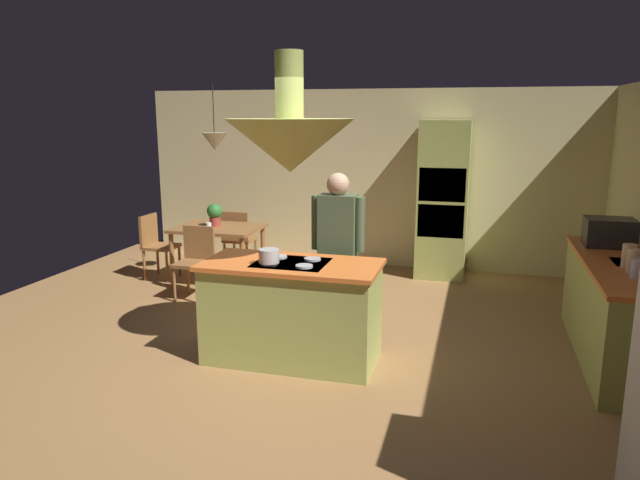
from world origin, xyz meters
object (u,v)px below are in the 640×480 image
object	(u,v)px
oven_tower	(443,200)
person_at_island	(338,245)
potted_plant_on_table	(215,213)
microwave_on_counter	(609,232)
chair_facing_island	(196,257)
canister_sugar	(634,261)
kitchen_island	(292,311)
chair_at_corner	(156,242)
canister_flour	(639,269)
cooking_pot_on_cooktop	(269,256)
cup_on_table	(209,226)
canister_tea	(629,256)
dining_table	(218,235)
chair_by_back_wall	(238,236)

from	to	relation	value
oven_tower	person_at_island	xyz separation A→B (m)	(-0.84, -2.59, -0.11)
potted_plant_on_table	microwave_on_counter	distance (m)	4.64
chair_facing_island	canister_sugar	bearing A→B (deg)	-12.83
kitchen_island	chair_at_corner	bearing A→B (deg)	141.34
person_at_island	canister_flour	size ratio (longest dim) A/B	10.65
person_at_island	cooking_pot_on_cooktop	bearing A→B (deg)	-118.25
cup_on_table	microwave_on_counter	distance (m)	4.59
oven_tower	person_at_island	distance (m)	2.72
canister_tea	kitchen_island	bearing A→B (deg)	-167.93
canister_flour	microwave_on_counter	world-z (taller)	microwave_on_counter
chair_facing_island	cooking_pot_on_cooktop	size ratio (longest dim) A/B	4.83
cup_on_table	microwave_on_counter	world-z (taller)	microwave_on_counter
dining_table	canister_sugar	world-z (taller)	canister_sugar
microwave_on_counter	cooking_pot_on_cooktop	world-z (taller)	microwave_on_counter
canister_sugar	microwave_on_counter	distance (m)	1.04
chair_at_corner	cooking_pot_on_cooktop	world-z (taller)	cooking_pot_on_cooktop
chair_by_back_wall	potted_plant_on_table	world-z (taller)	potted_plant_on_table
canister_tea	microwave_on_counter	distance (m)	0.86
dining_table	potted_plant_on_table	bearing A→B (deg)	147.83
cup_on_table	canister_sugar	world-z (taller)	canister_sugar
oven_tower	canister_flour	world-z (taller)	oven_tower
kitchen_island	canister_sugar	bearing A→B (deg)	8.55
microwave_on_counter	canister_tea	bearing A→B (deg)	-90.00
canister_flour	oven_tower	bearing A→B (deg)	120.15
dining_table	potted_plant_on_table	world-z (taller)	potted_plant_on_table
cooking_pot_on_cooktop	oven_tower	bearing A→B (deg)	69.52
cup_on_table	canister_tea	xyz separation A→B (m)	(4.57, -1.28, 0.21)
canister_tea	canister_sugar	bearing A→B (deg)	-90.00
chair_at_corner	canister_sugar	xyz separation A→B (m)	(5.47, -1.67, 0.51)
cooking_pot_on_cooktop	chair_by_back_wall	bearing A→B (deg)	118.23
dining_table	chair_by_back_wall	world-z (taller)	chair_by_back_wall
kitchen_island	canister_tea	size ratio (longest dim) A/B	7.82
canister_tea	cooking_pot_on_cooktop	bearing A→B (deg)	-166.19
person_at_island	microwave_on_counter	size ratio (longest dim) A/B	3.60
cup_on_table	chair_at_corner	bearing A→B (deg)	166.92
chair_by_back_wall	canister_sugar	size ratio (longest dim) A/B	4.29
kitchen_island	cup_on_table	distance (m)	2.58
kitchen_island	chair_by_back_wall	xyz separation A→B (m)	(-1.70, 2.74, 0.04)
oven_tower	canister_sugar	world-z (taller)	oven_tower
potted_plant_on_table	microwave_on_counter	xyz separation A→B (m)	(4.59, -0.67, 0.13)
dining_table	cup_on_table	bearing A→B (deg)	-97.42
chair_by_back_wall	canister_flour	bearing A→B (deg)	151.24
kitchen_island	microwave_on_counter	distance (m)	3.25
kitchen_island	cup_on_table	bearing A→B (deg)	132.40
chair_facing_island	cup_on_table	size ratio (longest dim) A/B	9.67
kitchen_island	canister_tea	distance (m)	2.96
chair_by_back_wall	canister_flour	size ratio (longest dim) A/B	5.60
canister_sugar	chair_at_corner	bearing A→B (deg)	162.98
kitchen_island	dining_table	xyz separation A→B (m)	(-1.70, 2.10, 0.19)
oven_tower	chair_at_corner	xyz separation A→B (m)	(-3.73, -1.14, -0.56)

